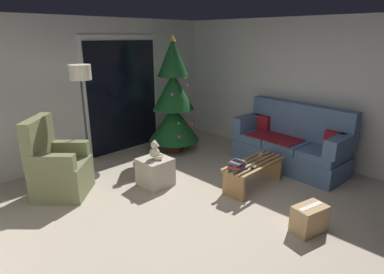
% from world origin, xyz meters
% --- Properties ---
extents(ground_plane, '(7.00, 7.00, 0.00)m').
position_xyz_m(ground_plane, '(0.00, 0.00, 0.00)').
color(ground_plane, '#B2A38E').
extents(wall_back, '(5.72, 0.12, 2.50)m').
position_xyz_m(wall_back, '(0.00, 3.06, 1.25)').
color(wall_back, beige).
rests_on(wall_back, ground).
extents(wall_right, '(0.12, 6.00, 2.50)m').
position_xyz_m(wall_right, '(2.86, 0.00, 1.25)').
color(wall_right, beige).
rests_on(wall_right, ground).
extents(patio_door_frame, '(1.60, 0.02, 2.20)m').
position_xyz_m(patio_door_frame, '(0.81, 2.99, 1.10)').
color(patio_door_frame, silver).
rests_on(patio_door_frame, ground).
extents(patio_door_glass, '(1.50, 0.02, 2.10)m').
position_xyz_m(patio_door_glass, '(0.81, 2.97, 1.05)').
color(patio_door_glass, black).
rests_on(patio_door_glass, ground).
extents(couch, '(0.90, 1.99, 1.08)m').
position_xyz_m(couch, '(2.32, 0.20, 0.40)').
color(couch, slate).
rests_on(couch, ground).
extents(coffee_table, '(1.10, 0.40, 0.39)m').
position_xyz_m(coffee_table, '(1.20, 0.18, 0.26)').
color(coffee_table, '#9E7547').
rests_on(coffee_table, ground).
extents(remote_silver, '(0.16, 0.09, 0.02)m').
position_xyz_m(remote_silver, '(1.49, 0.27, 0.40)').
color(remote_silver, '#ADADB2').
rests_on(remote_silver, coffee_table).
extents(remote_black, '(0.16, 0.12, 0.02)m').
position_xyz_m(remote_black, '(1.03, 0.10, 0.40)').
color(remote_black, black).
rests_on(remote_black, coffee_table).
extents(book_stack, '(0.26, 0.22, 0.12)m').
position_xyz_m(book_stack, '(0.81, 0.21, 0.45)').
color(book_stack, '#285684').
rests_on(book_stack, coffee_table).
extents(cell_phone, '(0.08, 0.15, 0.01)m').
position_xyz_m(cell_phone, '(0.81, 0.20, 0.52)').
color(cell_phone, black).
rests_on(cell_phone, book_stack).
extents(christmas_tree, '(0.99, 0.99, 2.21)m').
position_xyz_m(christmas_tree, '(1.42, 2.21, 0.97)').
color(christmas_tree, '#4C1E19').
rests_on(christmas_tree, ground).
extents(armchair, '(0.97, 0.97, 1.13)m').
position_xyz_m(armchair, '(-0.97, 2.01, 0.40)').
color(armchair, olive).
rests_on(armchair, ground).
extents(floor_lamp, '(0.32, 0.32, 1.78)m').
position_xyz_m(floor_lamp, '(-0.38, 2.24, 1.51)').
color(floor_lamp, '#2D2D30').
rests_on(floor_lamp, ground).
extents(ottoman, '(0.44, 0.44, 0.43)m').
position_xyz_m(ottoman, '(0.18, 1.27, 0.21)').
color(ottoman, '#B2A893').
rests_on(ottoman, ground).
extents(teddy_bear_cream, '(0.21, 0.22, 0.29)m').
position_xyz_m(teddy_bear_cream, '(0.19, 1.26, 0.55)').
color(teddy_bear_cream, beige).
rests_on(teddy_bear_cream, ottoman).
extents(cardboard_box_taped_mid_floor, '(0.44, 0.33, 0.33)m').
position_xyz_m(cardboard_box_taped_mid_floor, '(0.68, -0.94, 0.16)').
color(cardboard_box_taped_mid_floor, tan).
rests_on(cardboard_box_taped_mid_floor, ground).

